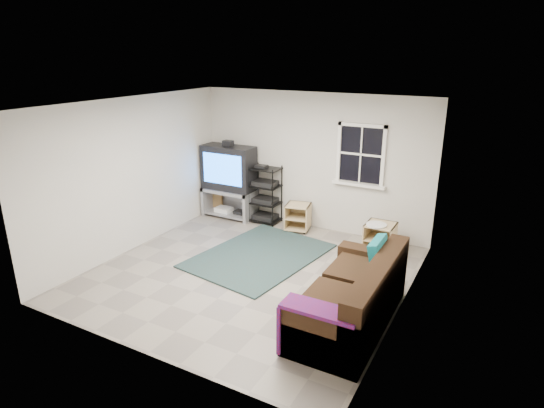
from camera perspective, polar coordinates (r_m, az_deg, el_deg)
The scene contains 8 objects.
room at distance 8.29m, azimuth 11.05°, elevation 5.62°, with size 4.60×4.62×4.60m.
tv_unit at distance 9.33m, azimuth -5.39°, elevation 3.57°, with size 1.09×0.55×1.61m.
av_rack at distance 9.08m, azimuth -0.85°, elevation 0.75°, with size 0.58×0.42×1.16m.
side_table_left at distance 8.78m, azimuth 3.32°, elevation -1.49°, with size 0.52×0.52×0.52m.
side_table_right at distance 7.97m, azimuth 13.40°, elevation -3.89°, with size 0.48×0.51×0.56m.
sofa at distance 5.91m, azimuth 10.09°, elevation -11.67°, with size 0.94×2.12×0.97m.
shag_rug at distance 7.74m, azimuth -1.60°, elevation -6.47°, with size 1.69×2.32×0.03m, color #2F1F15.
paper_bag at distance 9.91m, azimuth -6.98°, elevation 0.27°, with size 0.27×0.18×0.39m, color olive.
Camera 1 is at (3.35, -5.46, 3.30)m, focal length 30.00 mm.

